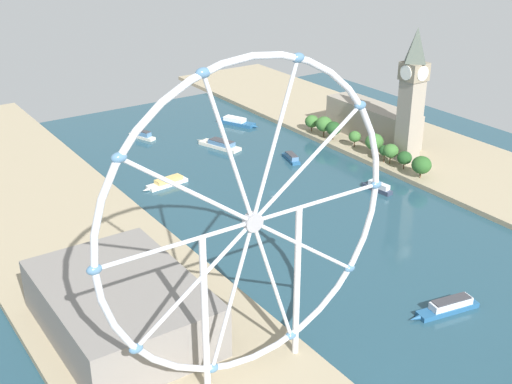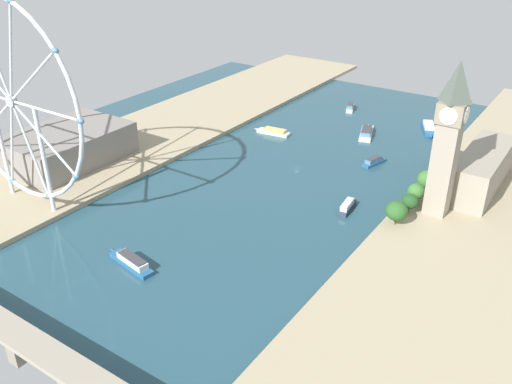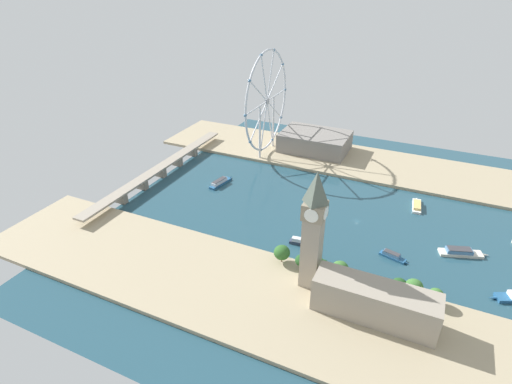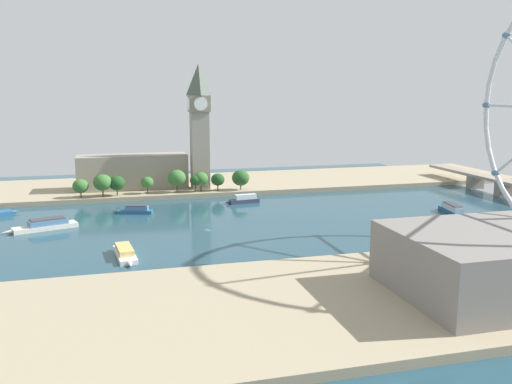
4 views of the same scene
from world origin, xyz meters
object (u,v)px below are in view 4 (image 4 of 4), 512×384
Objects in this scene: clock_tower at (199,125)px; tour_boat_2 at (135,210)px; tour_boat_0 at (454,210)px; tour_boat_1 at (125,253)px; tour_boat_4 at (45,225)px; tour_boat_3 at (244,199)px; riverside_hall at (510,261)px; parliament_block at (133,172)px.

clock_tower is 86.63m from tour_boat_2.
tour_boat_2 is at bearing -40.02° from clock_tower.
tour_boat_1 is at bearing -68.75° from tour_boat_0.
tour_boat_0 is 225.08m from tour_boat_4.
tour_boat_0 is 1.46× the size of tour_boat_2.
tour_boat_3 is at bearing 24.92° from clock_tower.
riverside_hall is 2.11× the size of tour_boat_4.
tour_boat_4 is at bearing -27.22° from parliament_block.
clock_tower is at bearing -114.87° from tour_boat_2.
tour_boat_3 is (56.16, 65.77, -12.36)m from parliament_block.
parliament_block is 2.47× the size of tour_boat_1.
parliament_block is 3.23× the size of tour_boat_2.
tour_boat_1 is (155.25, -11.04, -12.84)m from parliament_block.
riverside_hall is at bearing 50.44° from tour_boat_1.
tour_boat_0 is 125.78m from tour_boat_3.
clock_tower is 2.52× the size of tour_boat_0.
tour_boat_2 is at bearing -1.83° from parliament_block.
parliament_block is 2.02× the size of tour_boat_4.
tour_boat_0 is 1.48× the size of tour_boat_3.
parliament_block is at bearing -47.27° from tour_boat_3.
tour_boat_4 is at bearing -85.89° from tour_boat_0.
parliament_block reaches higher than tour_boat_3.
parliament_block reaches higher than riverside_hall.
tour_boat_4 reaches higher than tour_boat_2.
tour_boat_1 is 1.31× the size of tour_boat_2.
clock_tower reaches higher than parliament_block.
clock_tower is 173.55m from tour_boat_0.
tour_boat_0 is at bearing 179.45° from tour_boat_2.
parliament_block is at bearing -114.03° from tour_boat_0.
tour_boat_0 is (-120.35, 60.88, -11.19)m from riverside_hall.
tour_boat_0 is (118.62, 174.94, -12.26)m from parliament_block.
riverside_hall is at bearing 16.86° from clock_tower.
riverside_hall is (238.97, 114.06, -1.07)m from parliament_block.
clock_tower is 1.14× the size of parliament_block.
tour_boat_3 reaches higher than tour_boat_1.
tour_boat_0 is (106.41, 129.60, -44.72)m from clock_tower.
tour_boat_4 is (-23.53, -223.85, -0.17)m from tour_boat_0.
tour_boat_2 is 53.59m from tour_boat_4.
tour_boat_3 is 121.10m from tour_boat_4.
parliament_block is 107.65m from tour_boat_4.
clock_tower reaches higher than riverside_hall.
tour_boat_2 is at bearing 3.77° from tour_boat_3.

